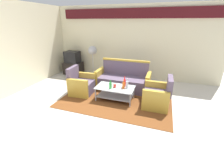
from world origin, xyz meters
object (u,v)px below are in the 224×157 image
object	(u,v)px
armchair_left	(81,85)
bottle_red	(124,83)
armchair_right	(157,96)
bottle_green	(110,85)
television	(72,57)
tv_stand	(73,68)
bottle_orange	(124,85)
couch	(123,80)
pedestal_fan	(93,52)
bottle_clear	(127,85)
coffee_table	(115,91)
cup	(115,86)

from	to	relation	value
armchair_left	bottle_red	size ratio (longest dim) A/B	2.71
armchair_right	bottle_green	bearing A→B (deg)	96.74
armchair_left	television	bearing A→B (deg)	-144.33
armchair_right	television	world-z (taller)	television
armchair_left	tv_stand	distance (m)	2.08
armchair_right	television	distance (m)	4.06
bottle_orange	tv_stand	xyz separation A→B (m)	(-2.73, 1.72, -0.25)
bottle_green	couch	bearing A→B (deg)	83.70
armchair_right	pedestal_fan	xyz separation A→B (m)	(-2.72, 1.73, 0.73)
couch	television	distance (m)	2.67
bottle_green	bottle_clear	xyz separation A→B (m)	(0.44, 0.17, 0.01)
couch	armchair_left	bearing A→B (deg)	33.41
couch	coffee_table	size ratio (longest dim) A/B	1.64
couch	bottle_green	xyz separation A→B (m)	(-0.11, -0.99, 0.19)
couch	bottle_red	bearing A→B (deg)	107.69
bottle_clear	television	distance (m)	3.29
bottle_clear	bottle_red	bearing A→B (deg)	140.22
coffee_table	tv_stand	size ratio (longest dim) A/B	1.38
coffee_table	cup	world-z (taller)	cup
armchair_right	bottle_clear	size ratio (longest dim) A/B	2.96
cup	television	world-z (taller)	television
armchair_left	pedestal_fan	world-z (taller)	pedestal_fan
coffee_table	bottle_red	bearing A→B (deg)	24.72
armchair_left	bottle_green	size ratio (longest dim) A/B	3.42
bottle_clear	pedestal_fan	world-z (taller)	pedestal_fan
bottle_red	cup	world-z (taller)	bottle_red
bottle_green	bottle_red	distance (m)	0.43
bottle_orange	bottle_red	bearing A→B (deg)	93.85
armchair_left	television	xyz separation A→B (m)	(-1.31, 1.62, 0.47)
couch	cup	bearing A→B (deg)	89.27
tv_stand	cup	bearing A→B (deg)	-35.17
couch	tv_stand	distance (m)	2.63
armchair_left	cup	world-z (taller)	armchair_left
bottle_green	pedestal_fan	bearing A→B (deg)	127.16
coffee_table	television	distance (m)	3.05
bottle_green	bottle_clear	bearing A→B (deg)	20.88
coffee_table	bottle_green	bearing A→B (deg)	-125.58
armchair_right	television	size ratio (longest dim) A/B	1.37
tv_stand	bottle_orange	bearing A→B (deg)	-32.25
bottle_orange	bottle_green	bearing A→B (deg)	-161.45
armchair_left	coffee_table	xyz separation A→B (m)	(1.16, -0.09, -0.02)
television	armchair_left	bearing A→B (deg)	131.63
armchair_left	television	world-z (taller)	television
bottle_green	television	xyz separation A→B (m)	(-2.38, 1.84, 0.26)
coffee_table	couch	bearing A→B (deg)	89.11
cup	television	size ratio (longest dim) A/B	0.16
television	pedestal_fan	world-z (taller)	pedestal_fan
armchair_left	bottle_orange	size ratio (longest dim) A/B	3.39
couch	bottle_clear	xyz separation A→B (m)	(0.33, -0.83, 0.20)
armchair_left	bottle_green	xyz separation A→B (m)	(1.06, -0.23, 0.22)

